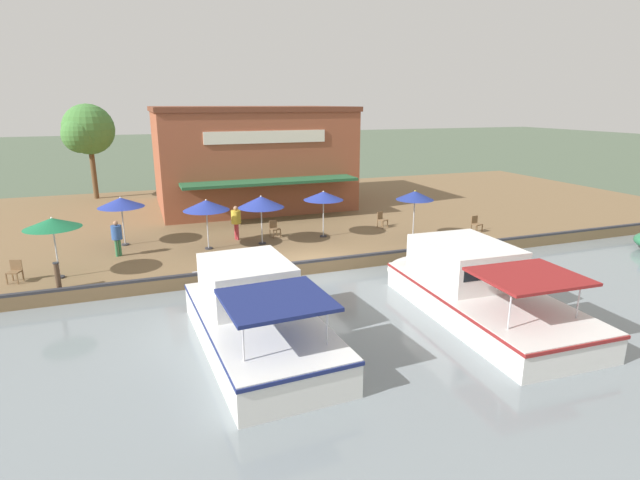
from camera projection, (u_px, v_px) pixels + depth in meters
ground_plane at (315, 276)px, 21.73m from camera, size 220.00×220.00×0.00m
quay_deck at (256, 217)px, 31.59m from camera, size 22.00×56.00×0.60m
quay_edge_fender at (314, 261)px, 21.65m from camera, size 0.20×50.40×0.10m
waterfront_restaurant at (250, 156)px, 33.26m from camera, size 10.87×12.21×6.46m
patio_umbrella_mid_patio_right at (415, 196)px, 24.80m from camera, size 1.88×1.88×2.49m
patio_umbrella_back_row at (323, 196)px, 25.20m from camera, size 2.02×2.02×2.40m
patio_umbrella_far_corner at (206, 205)px, 23.05m from camera, size 2.13×2.13×2.39m
patio_umbrella_by_entrance at (261, 202)px, 23.91m from camera, size 2.22×2.22×2.40m
patio_umbrella_near_quay_edge at (52, 223)px, 19.12m from camera, size 2.11×2.11×2.46m
patio_umbrella_mid_patio_left at (121, 202)px, 23.68m from camera, size 2.15×2.15×2.38m
cafe_chair_back_row_seat at (476, 223)px, 26.63m from camera, size 0.51×0.51×0.85m
cafe_chair_beside_entrance at (274, 228)px, 25.63m from camera, size 0.53×0.53×0.85m
cafe_chair_facing_river at (15, 270)px, 19.13m from camera, size 0.56×0.56×0.85m
cafe_chair_far_corner_seat at (382, 219)px, 27.62m from camera, size 0.58×0.58×0.85m
person_mid_patio at (117, 234)px, 22.24m from camera, size 0.46×0.46×1.63m
person_at_quay_edge at (236, 219)px, 24.95m from camera, size 0.49×0.49×1.72m
motorboat_nearest_quay at (251, 311)px, 15.72m from camera, size 8.67×3.62×2.40m
motorboat_outer_channel at (469, 286)px, 18.01m from camera, size 9.58×3.86×2.32m
mooring_post at (58, 275)px, 18.39m from camera, size 0.22×0.22×1.03m
tree_behind_restaurant at (86, 131)px, 34.66m from camera, size 3.66×3.49×6.64m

